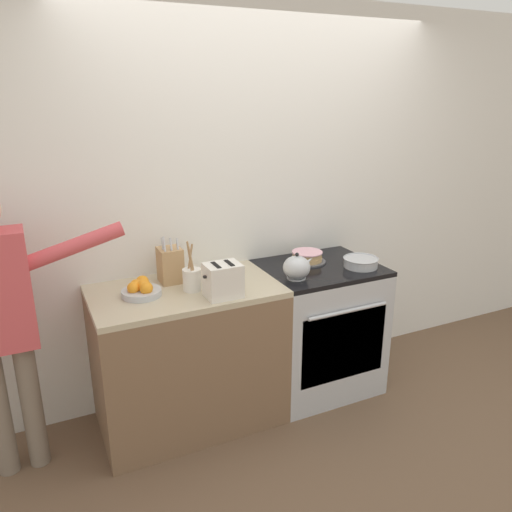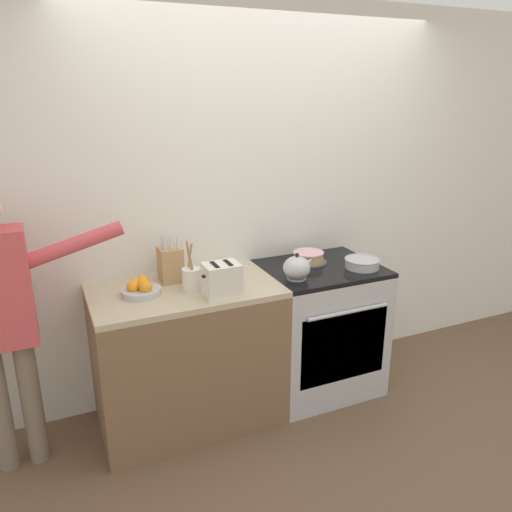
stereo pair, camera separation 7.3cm
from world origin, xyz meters
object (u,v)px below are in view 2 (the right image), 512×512
stove_range (319,328)px  mixing_bowl (362,263)px  fruit_bowl (141,288)px  person_baker (1,312)px  layer_cake (308,258)px  utensil_crock (191,278)px  knife_block (170,264)px  tea_kettle (297,268)px  toaster (222,280)px

stove_range → mixing_bowl: mixing_bowl is taller
fruit_bowl → person_baker: (-0.72, -0.02, -0.01)m
layer_cake → mixing_bowl: size_ratio=1.09×
mixing_bowl → utensil_crock: bearing=175.4°
mixing_bowl → knife_block: (-1.22, 0.28, 0.08)m
tea_kettle → mixing_bowl: tea_kettle is taller
utensil_crock → toaster: utensil_crock is taller
layer_cake → knife_block: (-0.95, 0.04, 0.07)m
layer_cake → toaster: 0.81m
mixing_bowl → utensil_crock: utensil_crock is taller
stove_range → utensil_crock: bearing=-177.6°
tea_kettle → fruit_bowl: (-0.94, 0.14, -0.03)m
utensil_crock → stove_range: bearing=2.4°
stove_range → utensil_crock: utensil_crock is taller
tea_kettle → utensil_crock: utensil_crock is taller
layer_cake → knife_block: bearing=177.4°
stove_range → toaster: size_ratio=4.19×
utensil_crock → toaster: (0.13, -0.17, 0.03)m
stove_range → knife_block: size_ratio=3.01×
stove_range → fruit_bowl: 1.30m
toaster → mixing_bowl: bearing=4.2°
fruit_bowl → person_baker: person_baker is taller
stove_range → person_baker: 1.99m
utensil_crock → person_baker: bearing=178.3°
utensil_crock → mixing_bowl: bearing=-4.6°
tea_kettle → person_baker: person_baker is taller
person_baker → toaster: bearing=0.2°
stove_range → layer_cake: bearing=109.0°
toaster → person_baker: person_baker is taller
mixing_bowl → knife_block: bearing=166.9°
fruit_bowl → person_baker: bearing=-178.4°
layer_cake → toaster: size_ratio=1.19×
knife_block → fruit_bowl: (-0.22, -0.14, -0.07)m
tea_kettle → toaster: bearing=-172.3°
layer_cake → utensil_crock: utensil_crock is taller
mixing_bowl → toaster: (-1.02, -0.07, 0.06)m
fruit_bowl → tea_kettle: bearing=-8.7°
toaster → tea_kettle: bearing=7.7°
stove_range → mixing_bowl: 0.56m
fruit_bowl → toaster: 0.48m
layer_cake → tea_kettle: size_ratio=1.23×
knife_block → person_baker: size_ratio=0.19×
person_baker → mixing_bowl: bearing=6.6°
tea_kettle → person_baker: 1.67m
stove_range → layer_cake: layer_cake is taller
layer_cake → tea_kettle: 0.33m
mixing_bowl → knife_block: size_ratio=0.78×
tea_kettle → knife_block: size_ratio=0.69×
tea_kettle → mixing_bowl: size_ratio=0.89×
layer_cake → utensil_crock: 0.89m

